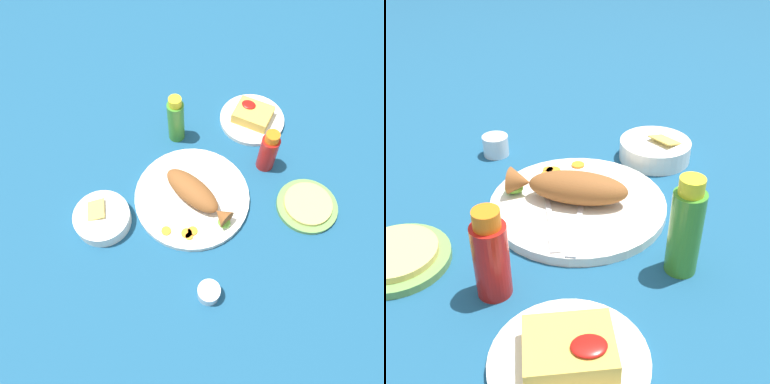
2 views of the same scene
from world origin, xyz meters
TOP-DOWN VIEW (x-y plane):
  - ground_plane at (0.00, 0.00)m, footprint 4.00×4.00m
  - main_plate at (0.00, 0.00)m, footprint 0.33×0.33m
  - fried_fish at (-0.01, 0.00)m, footprint 0.23×0.13m
  - fork_near at (-0.01, -0.08)m, footprint 0.06×0.18m
  - fork_far at (-0.06, -0.07)m, footprint 0.02×0.19m
  - carrot_slice_near at (0.01, 0.13)m, footprint 0.03×0.03m
  - carrot_slice_mid at (-0.05, 0.12)m, footprint 0.02×0.02m
  - carrot_slice_far at (-0.04, 0.11)m, footprint 0.03×0.03m
  - carrot_slice_extra at (-0.05, 0.10)m, footprint 0.03×0.03m
  - lime_wedge_main at (-0.12, 0.04)m, footprint 0.04×0.03m
  - hot_sauce_bottle_red at (-0.15, -0.20)m, footprint 0.05×0.05m
  - hot_sauce_bottle_green at (0.14, -0.18)m, footprint 0.05×0.05m
  - salt_cup at (-0.16, 0.23)m, footprint 0.06×0.06m
  - side_plate_fries at (-0.05, -0.35)m, footprint 0.21×0.21m
  - fries_pile at (-0.05, -0.35)m, footprint 0.12×0.09m
  - guacamole_bowl at (0.19, 0.18)m, footprint 0.16×0.16m
  - tortilla_plate at (-0.31, -0.12)m, footprint 0.17×0.17m
  - tortilla_stack at (-0.31, -0.12)m, footprint 0.14×0.14m

SIDE VIEW (x-z plane):
  - ground_plane at x=0.00m, z-range 0.00..0.00m
  - side_plate_fries at x=-0.05m, z-range 0.00..0.01m
  - tortilla_plate at x=-0.31m, z-range 0.00..0.01m
  - main_plate at x=0.00m, z-range 0.00..0.02m
  - fork_near at x=-0.01m, z-range 0.02..0.02m
  - fork_far at x=-0.06m, z-range 0.02..0.02m
  - carrot_slice_near at x=0.01m, z-range 0.02..0.02m
  - carrot_slice_mid at x=-0.05m, z-range 0.02..0.02m
  - carrot_slice_far at x=-0.04m, z-range 0.02..0.02m
  - carrot_slice_extra at x=-0.05m, z-range 0.02..0.02m
  - tortilla_stack at x=-0.31m, z-range 0.01..0.03m
  - salt_cup at x=-0.16m, z-range 0.00..0.04m
  - guacamole_bowl at x=0.19m, z-range 0.00..0.05m
  - lime_wedge_main at x=-0.12m, z-range 0.02..0.04m
  - fries_pile at x=-0.05m, z-range 0.01..0.05m
  - fried_fish at x=-0.01m, z-range 0.02..0.08m
  - hot_sauce_bottle_red at x=-0.15m, z-range -0.01..0.14m
  - hot_sauce_bottle_green at x=0.14m, z-range -0.01..0.17m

